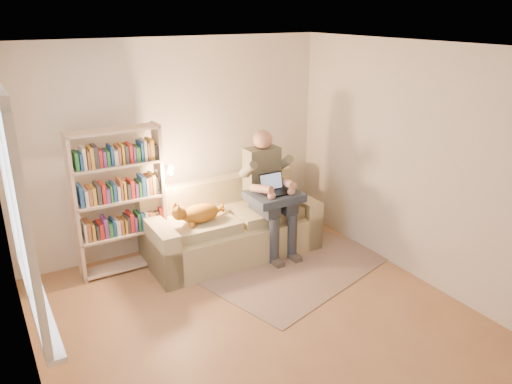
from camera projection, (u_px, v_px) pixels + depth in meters
floor at (270, 331)px, 4.77m from camera, size 4.50×4.50×0.00m
ceiling at (273, 49)px, 3.87m from camera, size 4.00×4.50×0.02m
wall_left at (20, 260)px, 3.38m from camera, size 0.02×4.50×2.60m
wall_right at (432, 170)px, 5.26m from camera, size 0.02×4.50×2.60m
wall_back at (175, 146)px, 6.14m from camera, size 4.00×0.02×2.60m
wall_front at (508, 349)px, 2.50m from camera, size 4.00×0.02×2.60m
window at (23, 237)px, 3.54m from camera, size 0.12×1.52×1.69m
sofa at (230, 229)px, 6.21m from camera, size 2.10×0.95×0.89m
person at (268, 186)px, 6.10m from camera, size 0.43×0.69×1.53m
cat at (196, 214)px, 5.73m from camera, size 0.71×0.25×0.26m
blanket at (276, 196)px, 6.02m from camera, size 0.62×0.51×0.10m
laptop at (276, 187)px, 6.00m from camera, size 0.32×0.27×0.29m
bookshelf at (119, 194)px, 5.59m from camera, size 1.12×0.31×1.70m
rug at (301, 269)px, 5.89m from camera, size 2.41×1.81×0.01m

